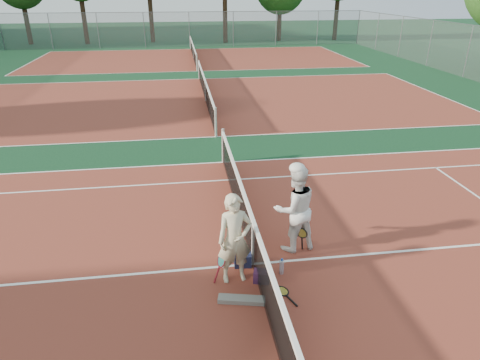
% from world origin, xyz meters
% --- Properties ---
extents(ground, '(130.00, 130.00, 0.00)m').
position_xyz_m(ground, '(0.00, 0.00, 0.00)').
color(ground, '#0D321A').
rests_on(ground, ground).
extents(court_main, '(23.77, 10.97, 0.01)m').
position_xyz_m(court_main, '(0.00, 0.00, 0.00)').
color(court_main, maroon).
rests_on(court_main, ground).
extents(court_far_a, '(23.77, 10.97, 0.01)m').
position_xyz_m(court_far_a, '(0.00, 13.50, 0.00)').
color(court_far_a, maroon).
rests_on(court_far_a, ground).
extents(court_far_b, '(23.77, 10.97, 0.01)m').
position_xyz_m(court_far_b, '(0.00, 27.00, 0.00)').
color(court_far_b, maroon).
rests_on(court_far_b, ground).
extents(net_main, '(0.10, 10.98, 1.02)m').
position_xyz_m(net_main, '(0.00, 0.00, 0.51)').
color(net_main, black).
rests_on(net_main, ground).
extents(net_far_a, '(0.10, 10.98, 1.02)m').
position_xyz_m(net_far_a, '(0.00, 13.50, 0.51)').
color(net_far_a, black).
rests_on(net_far_a, ground).
extents(net_far_b, '(0.10, 10.98, 1.02)m').
position_xyz_m(net_far_b, '(0.00, 27.00, 0.51)').
color(net_far_b, black).
rests_on(net_far_b, ground).
extents(fence_back, '(32.00, 0.06, 3.00)m').
position_xyz_m(fence_back, '(0.00, 34.00, 1.50)').
color(fence_back, slate).
rests_on(fence_back, ground).
extents(player_a, '(0.69, 0.50, 1.76)m').
position_xyz_m(player_a, '(-0.41, -0.41, 0.88)').
color(player_a, beige).
rests_on(player_a, ground).
extents(player_b, '(1.03, 0.88, 1.87)m').
position_xyz_m(player_b, '(0.94, 0.47, 0.94)').
color(player_b, white).
rests_on(player_b, ground).
extents(racket_red, '(0.33, 0.34, 0.57)m').
position_xyz_m(racket_red, '(-0.67, -0.41, 0.29)').
color(racket_red, maroon).
rests_on(racket_red, ground).
extents(racket_black_held, '(0.33, 0.30, 0.59)m').
position_xyz_m(racket_black_held, '(1.06, 0.29, 0.29)').
color(racket_black_held, black).
rests_on(racket_black_held, ground).
extents(racket_spare, '(0.47, 0.66, 0.03)m').
position_xyz_m(racket_spare, '(0.38, -0.91, 0.01)').
color(racket_spare, black).
rests_on(racket_spare, ground).
extents(sports_bag_navy, '(0.35, 0.25, 0.26)m').
position_xyz_m(sports_bag_navy, '(-0.20, -0.01, 0.13)').
color(sports_bag_navy, black).
rests_on(sports_bag_navy, ground).
extents(sports_bag_purple, '(0.34, 0.28, 0.24)m').
position_xyz_m(sports_bag_purple, '(0.07, -0.57, 0.12)').
color(sports_bag_purple, '#29102C').
rests_on(sports_bag_purple, ground).
extents(net_cover_canvas, '(0.85, 0.37, 0.09)m').
position_xyz_m(net_cover_canvas, '(-0.38, -1.08, 0.04)').
color(net_cover_canvas, slate).
rests_on(net_cover_canvas, ground).
extents(water_bottle, '(0.09, 0.09, 0.30)m').
position_xyz_m(water_bottle, '(0.50, -0.38, 0.15)').
color(water_bottle, silver).
rests_on(water_bottle, ground).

